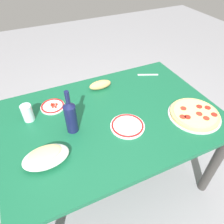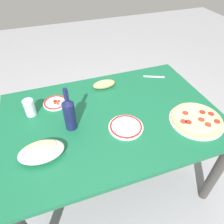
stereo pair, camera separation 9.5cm
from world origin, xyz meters
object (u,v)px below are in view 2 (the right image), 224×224
object	(u,v)px
side_plate_near	(126,127)
dining_table	(112,127)
water_glass	(30,108)
wine_bottle	(69,113)
bread_loaf	(104,84)
baked_pasta_dish	(41,151)
side_plate_far	(55,103)
pepperoni_pizza	(196,119)

from	to	relation	value
side_plate_near	dining_table	bearing A→B (deg)	108.24
dining_table	water_glass	xyz separation A→B (m)	(-0.49, 0.19, 0.16)
wine_bottle	bread_loaf	size ratio (longest dim) A/B	1.67
dining_table	baked_pasta_dish	xyz separation A→B (m)	(-0.46, -0.18, 0.15)
baked_pasta_dish	side_plate_far	xyz separation A→B (m)	(0.12, 0.42, -0.03)
dining_table	side_plate_near	world-z (taller)	side_plate_near
side_plate_far	bread_loaf	world-z (taller)	bread_loaf
dining_table	pepperoni_pizza	size ratio (longest dim) A/B	4.16
side_plate_far	bread_loaf	bearing A→B (deg)	10.29
side_plate_far	water_glass	bearing A→B (deg)	-159.91
wine_bottle	side_plate_near	xyz separation A→B (m)	(0.31, -0.11, -0.10)
water_glass	side_plate_far	size ratio (longest dim) A/B	0.69
water_glass	bread_loaf	xyz separation A→B (m)	(0.54, 0.13, -0.02)
side_plate_far	pepperoni_pizza	bearing A→B (deg)	-29.94
water_glass	wine_bottle	bearing A→B (deg)	-42.09
dining_table	wine_bottle	distance (m)	0.35
side_plate_far	bread_loaf	xyz separation A→B (m)	(0.38, 0.07, 0.02)
pepperoni_pizza	wine_bottle	xyz separation A→B (m)	(-0.75, 0.21, 0.10)
baked_pasta_dish	wine_bottle	bearing A→B (deg)	40.76
water_glass	side_plate_far	bearing A→B (deg)	20.09
water_glass	side_plate_near	distance (m)	0.62
water_glass	bread_loaf	world-z (taller)	water_glass
wine_bottle	side_plate_far	size ratio (longest dim) A/B	1.75
pepperoni_pizza	bread_loaf	world-z (taller)	bread_loaf
baked_pasta_dish	water_glass	distance (m)	0.37
wine_bottle	side_plate_far	bearing A→B (deg)	103.61
side_plate_far	wine_bottle	bearing A→B (deg)	-76.39
bread_loaf	pepperoni_pizza	bearing A→B (deg)	-50.92
water_glass	side_plate_near	xyz separation A→B (m)	(0.53, -0.32, -0.05)
pepperoni_pizza	bread_loaf	distance (m)	0.69
dining_table	bread_loaf	bearing A→B (deg)	81.46
dining_table	pepperoni_pizza	distance (m)	0.55
wine_bottle	side_plate_near	bearing A→B (deg)	-20.23
water_glass	side_plate_near	size ratio (longest dim) A/B	0.53
wine_bottle	water_glass	size ratio (longest dim) A/B	2.54
dining_table	baked_pasta_dish	world-z (taller)	baked_pasta_dish
baked_pasta_dish	wine_bottle	world-z (taller)	wine_bottle
side_plate_near	bread_loaf	world-z (taller)	bread_loaf
pepperoni_pizza	side_plate_far	distance (m)	0.94
pepperoni_pizza	side_plate_near	distance (m)	0.45
pepperoni_pizza	baked_pasta_dish	size ratio (longest dim) A/B	1.39
side_plate_far	bread_loaf	size ratio (longest dim) A/B	0.95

